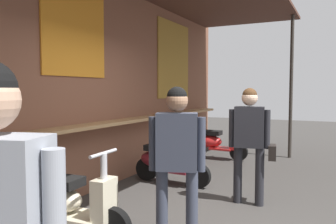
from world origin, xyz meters
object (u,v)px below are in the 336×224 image
scooter_red (214,142)px  shopper_with_handbag (250,134)px  scooter_cream (66,202)px  scooter_maroon (167,161)px  shopper_browsing (177,151)px

scooter_red → shopper_with_handbag: shopper_with_handbag is taller
scooter_cream → scooter_red: same height
scooter_red → scooter_maroon: bearing=-90.5°
scooter_maroon → shopper_browsing: shopper_browsing is taller
scooter_maroon → scooter_red: size_ratio=1.00×
scooter_cream → shopper_browsing: size_ratio=0.86×
scooter_maroon → shopper_with_handbag: 1.67m
scooter_cream → scooter_maroon: same height
scooter_maroon → shopper_with_handbag: shopper_with_handbag is taller
scooter_cream → shopper_browsing: 1.36m
scooter_cream → scooter_red: bearing=85.9°
scooter_red → shopper_with_handbag: bearing=-62.3°
scooter_cream → scooter_red: size_ratio=1.00×
shopper_with_handbag → shopper_browsing: shopper_browsing is taller
shopper_browsing → scooter_cream: bearing=-97.7°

